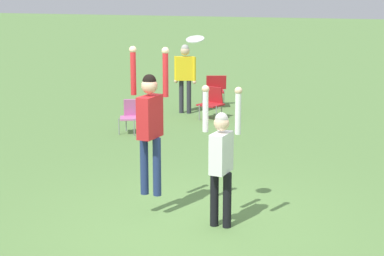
{
  "coord_description": "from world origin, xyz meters",
  "views": [
    {
      "loc": [
        3.01,
        -8.14,
        3.3
      ],
      "look_at": [
        -0.02,
        0.34,
        1.3
      ],
      "focal_mm": 60.0,
      "sensor_mm": 36.0,
      "label": 1
    }
  ],
  "objects": [
    {
      "name": "person_defending",
      "position": [
        0.53,
        -0.01,
        1.05
      ],
      "size": [
        0.56,
        0.43,
        1.99
      ],
      "rotation": [
        0.0,
        0.0,
        -1.67
      ],
      "color": "black",
      "rests_on": "ground_plane"
    },
    {
      "name": "camping_chair_2",
      "position": [
        -1.9,
        7.1,
        0.46
      ],
      "size": [
        0.66,
        0.71,
        0.8
      ],
      "rotation": [
        0.0,
        0.0,
        2.83
      ],
      "color": "gray",
      "rests_on": "ground_plane"
    },
    {
      "name": "camping_chair_0",
      "position": [
        -3.13,
        4.91,
        0.45
      ],
      "size": [
        0.59,
        0.64,
        0.77
      ],
      "rotation": [
        0.0,
        0.0,
        3.59
      ],
      "color": "gray",
      "rests_on": "ground_plane"
    },
    {
      "name": "frisbee",
      "position": [
        0.13,
        0.05,
        2.6
      ],
      "size": [
        0.25,
        0.24,
        0.09
      ],
      "color": "white"
    },
    {
      "name": "ground_plane",
      "position": [
        0.0,
        0.0,
        0.0
      ],
      "size": [
        120.0,
        120.0,
        0.0
      ],
      "primitive_type": "plane",
      "color": "#608C47"
    },
    {
      "name": "camping_chair_1",
      "position": [
        -2.35,
        8.72,
        0.51
      ],
      "size": [
        0.72,
        0.76,
        0.85
      ],
      "rotation": [
        0.0,
        0.0,
        3.5
      ],
      "color": "gray",
      "rests_on": "ground_plane"
    },
    {
      "name": "person_jumping",
      "position": [
        -0.58,
        0.1,
        1.46
      ],
      "size": [
        0.6,
        0.46,
        2.17
      ],
      "rotation": [
        0.0,
        0.0,
        1.47
      ],
      "color": "navy",
      "rests_on": "ground_plane"
    },
    {
      "name": "person_spectator_near",
      "position": [
        -2.78,
        7.52,
        1.11
      ],
      "size": [
        0.62,
        0.35,
        1.82
      ],
      "rotation": [
        0.0,
        0.0,
        0.35
      ],
      "color": "#2D2D38",
      "rests_on": "ground_plane"
    }
  ]
}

